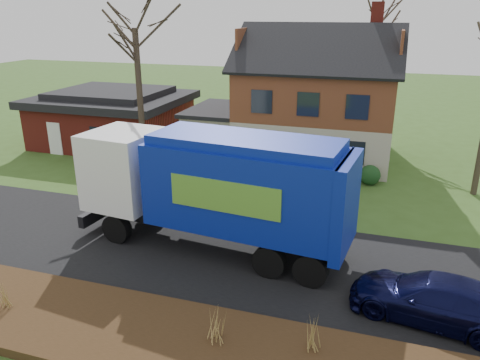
% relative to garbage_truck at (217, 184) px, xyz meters
% --- Properties ---
extents(ground, '(120.00, 120.00, 0.00)m').
position_rel_garbage_truck_xyz_m(ground, '(-0.33, -0.52, -2.65)').
color(ground, '#35531B').
rests_on(ground, ground).
extents(road, '(80.00, 7.00, 0.02)m').
position_rel_garbage_truck_xyz_m(road, '(-0.33, -0.52, -2.64)').
color(road, black).
rests_on(road, ground).
extents(mulch_verge, '(80.00, 3.50, 0.30)m').
position_rel_garbage_truck_xyz_m(mulch_verge, '(-0.33, -5.82, -2.50)').
color(mulch_verge, '#2F200F').
rests_on(mulch_verge, ground).
extents(main_house, '(12.95, 8.95, 9.26)m').
position_rel_garbage_truck_xyz_m(main_house, '(1.16, 13.39, 1.38)').
color(main_house, '#BDB098').
rests_on(main_house, ground).
extents(ranch_house, '(9.80, 8.20, 3.70)m').
position_rel_garbage_truck_xyz_m(ranch_house, '(-12.33, 12.48, -0.84)').
color(ranch_house, maroon).
rests_on(ranch_house, ground).
extents(garbage_truck, '(10.98, 3.99, 4.60)m').
position_rel_garbage_truck_xyz_m(garbage_truck, '(0.00, 0.00, 0.00)').
color(garbage_truck, black).
rests_on(garbage_truck, ground).
extents(silver_sedan, '(5.33, 3.31, 1.66)m').
position_rel_garbage_truck_xyz_m(silver_sedan, '(-1.31, 3.76, -1.82)').
color(silver_sedan, '#B7BBC0').
rests_on(silver_sedan, ground).
extents(navy_wagon, '(5.19, 2.84, 1.43)m').
position_rel_garbage_truck_xyz_m(navy_wagon, '(7.69, -2.32, -1.94)').
color(navy_wagon, black).
rests_on(navy_wagon, ground).
extents(tree_front_west, '(3.70, 3.70, 11.00)m').
position_rel_garbage_truck_xyz_m(tree_front_west, '(-7.35, 7.61, 6.41)').
color(tree_front_west, '#392D22').
rests_on(tree_front_west, ground).
extents(tree_back, '(3.49, 3.49, 11.04)m').
position_rel_garbage_truck_xyz_m(tree_back, '(4.63, 21.14, 6.55)').
color(tree_back, '#403026').
rests_on(tree_back, ground).
extents(grass_clump_west, '(0.35, 0.29, 0.94)m').
position_rel_garbage_truck_xyz_m(grass_clump_west, '(-4.76, -6.02, -1.88)').
color(grass_clump_west, '#9C8145').
rests_on(grass_clump_west, mulch_verge).
extents(grass_clump_mid, '(0.35, 0.29, 0.99)m').
position_rel_garbage_truck_xyz_m(grass_clump_mid, '(2.00, -5.58, -1.86)').
color(grass_clump_mid, '#9F8146').
rests_on(grass_clump_mid, mulch_verge).
extents(grass_clump_east, '(0.38, 0.31, 0.95)m').
position_rel_garbage_truck_xyz_m(grass_clump_east, '(4.50, -5.13, -1.88)').
color(grass_clump_east, olive).
rests_on(grass_clump_east, mulch_verge).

